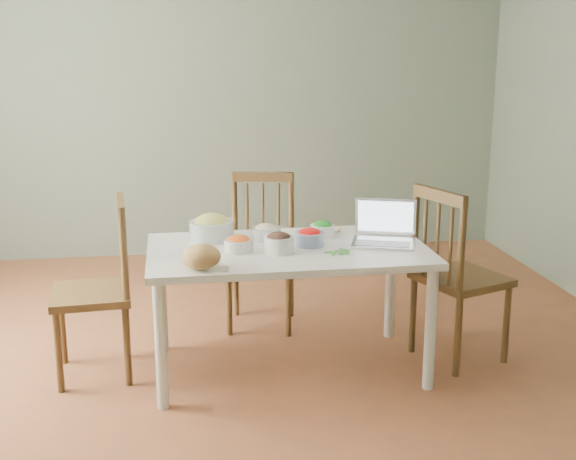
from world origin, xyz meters
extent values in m
cube|color=brown|center=(0.00, 0.00, 0.00)|extent=(5.00, 5.00, 0.00)
cube|color=slate|center=(0.00, 2.50, 1.35)|extent=(5.00, 0.00, 2.70)
cube|color=slate|center=(0.00, -2.50, 1.35)|extent=(5.00, 0.00, 2.70)
ellipsoid|color=#AC7F45|center=(-0.24, -0.29, 0.78)|extent=(0.25, 0.25, 0.13)
cube|color=white|center=(-0.17, -0.34, 0.73)|extent=(0.12, 0.06, 0.03)
cylinder|color=tan|center=(0.52, 0.35, 0.72)|extent=(0.18, 0.18, 0.02)
camera|label=1|loc=(-0.38, -3.88, 1.83)|focal=46.79mm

